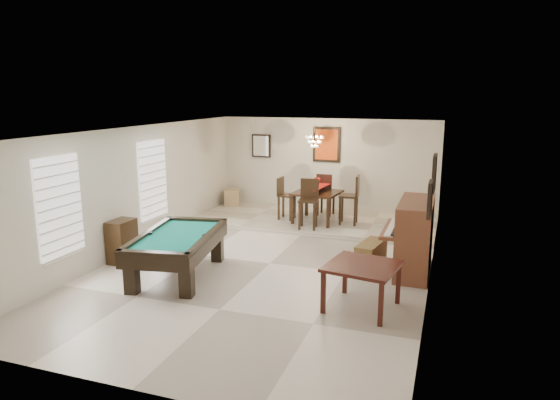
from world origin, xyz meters
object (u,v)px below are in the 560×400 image
Objects in this scene: upright_piano at (406,236)px; dining_chair_east at (349,200)px; chandelier at (315,137)px; square_table at (362,286)px; dining_chair_west at (287,198)px; dining_chair_north at (326,194)px; piano_bench at (371,255)px; dining_chair_south at (308,204)px; corner_bench at (232,197)px; apothecary_chest at (122,241)px; dining_table at (317,204)px; flower_vase at (317,182)px; pool_table at (178,256)px.

upright_piano is 3.04m from dining_chair_east.
dining_chair_east is 1.75m from chandelier.
dining_chair_west is at bearing 121.09° from square_table.
square_table is at bearing 113.13° from dining_chair_north.
chandelier reaches higher than dining_chair_north.
dining_chair_west is at bearing 46.03° from dining_chair_north.
dining_chair_south reaches higher than piano_bench.
chandelier reaches higher than corner_bench.
apothecary_chest is 4.29m from dining_chair_south.
chandelier is (-0.11, 0.90, 1.50)m from dining_chair_south.
apothecary_chest is 1.41× the size of chandelier.
upright_piano is at bearing 76.23° from square_table.
square_table is 0.63× the size of upright_piano.
apothecary_chest is 0.76× the size of dining_chair_north.
upright_piano is 4.08m from dining_chair_west.
corner_bench is (-4.53, 3.61, 0.10)m from piano_bench.
dining_table is at bearing -54.04° from chandelier.
flower_vase is at bearing -87.13° from dining_chair_west.
dining_table is 0.81m from dining_chair_east.
upright_piano is 6.27m from corner_bench.
dining_chair_south is at bearing 117.19° from square_table.
flower_vase is (0.00, 0.00, 0.57)m from dining_table.
chandelier is at bearing 90.31° from dining_chair_south.
dining_chair_north reaches higher than pool_table.
square_table is 0.97× the size of dining_table.
upright_piano is at bearing -47.03° from flower_vase.
flower_vase is (1.48, 4.18, 0.75)m from pool_table.
flower_vase is 0.22× the size of dining_chair_south.
piano_bench is 1.78× the size of corner_bench.
flower_vase is 0.24× the size of dining_chair_west.
apothecary_chest is at bearing 60.86° from dining_chair_north.
dining_chair_west is (-2.55, 2.61, 0.40)m from piano_bench.
piano_bench is at bearing 94.71° from square_table.
chandelier is (-0.93, 0.16, 1.48)m from dining_chair_east.
pool_table is at bearing 76.29° from dining_chair_north.
piano_bench is (3.25, 1.57, -0.13)m from pool_table.
flower_vase is 0.51× the size of corner_bench.
pool_table is 4.44m from dining_table.
upright_piano reaches higher than square_table.
apothecary_chest is (-4.83, 0.62, 0.07)m from square_table.
dining_chair_north is 2.17× the size of corner_bench.
pool_table is 8.84× the size of flower_vase.
dining_chair_west is 0.88× the size of dining_chair_east.
dining_table is (1.48, 4.18, 0.18)m from pool_table.
upright_piano reaches higher than dining_chair_south.
dining_table is at bearing 90.33° from dining_chair_north.
pool_table is 1.95× the size of dining_chair_south.
corner_bench is at bearing 145.35° from upright_piano.
dining_chair_east is at bearing 1.85° from dining_table.
flower_vase is at bearing 0.00° from dining_table.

